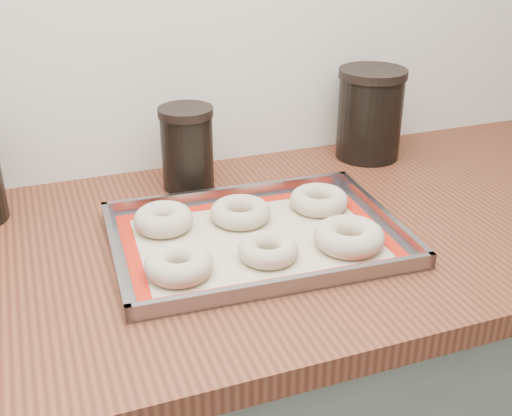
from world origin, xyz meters
name	(u,v)px	position (x,y,z in m)	size (l,w,h in m)	color
countertop	(246,244)	(0.00, 1.68, 0.88)	(3.06, 0.68, 0.04)	brown
baking_tray	(256,237)	(0.01, 1.64, 0.91)	(0.48, 0.35, 0.03)	gray
baking_mat	(256,238)	(0.01, 1.64, 0.90)	(0.43, 0.31, 0.00)	#C6B793
bagel_front_left	(179,264)	(-0.14, 1.58, 0.92)	(0.10, 0.10, 0.04)	#BDAD92
bagel_front_mid	(268,250)	(0.00, 1.58, 0.92)	(0.09, 0.09, 0.03)	#BDAD92
bagel_front_right	(349,237)	(0.14, 1.57, 0.92)	(0.11, 0.11, 0.04)	#BDAD92
bagel_back_left	(163,219)	(-0.13, 1.73, 0.92)	(0.10, 0.10, 0.04)	#BDAD92
bagel_back_mid	(240,212)	(0.00, 1.71, 0.92)	(0.10, 0.10, 0.03)	#BDAD92
bagel_back_right	(319,200)	(0.15, 1.71, 0.92)	(0.10, 0.10, 0.03)	#BDAD92
canister_mid	(187,148)	(-0.04, 1.89, 0.98)	(0.10, 0.10, 0.16)	black
canister_right	(370,114)	(0.36, 1.91, 0.99)	(0.14, 0.14, 0.19)	black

